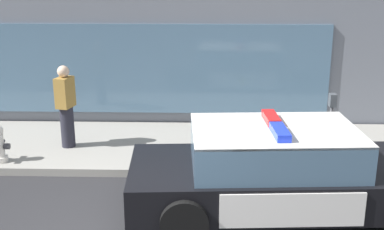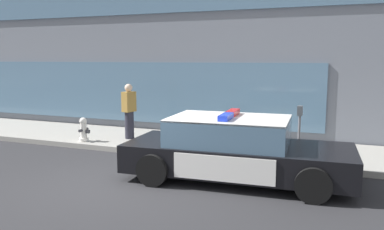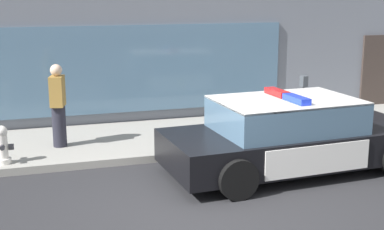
{
  "view_description": "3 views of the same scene",
  "coord_description": "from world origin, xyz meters",
  "px_view_note": "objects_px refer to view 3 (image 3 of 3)",
  "views": [
    {
      "loc": [
        1.03,
        -5.94,
        3.71
      ],
      "look_at": [
        0.78,
        2.63,
        1.13
      ],
      "focal_mm": 45.59,
      "sensor_mm": 36.0,
      "label": 1
    },
    {
      "loc": [
        4.39,
        -6.95,
        2.65
      ],
      "look_at": [
        0.72,
        2.42,
        1.18
      ],
      "focal_mm": 36.62,
      "sensor_mm": 36.0,
      "label": 2
    },
    {
      "loc": [
        -2.38,
        -7.56,
        3.31
      ],
      "look_at": [
        0.5,
        1.79,
        1.04
      ],
      "focal_mm": 50.57,
      "sensor_mm": 36.0,
      "label": 3
    }
  ],
  "objects_px": {
    "police_cruiser": "(291,135)",
    "fire_hydrant": "(3,145)",
    "pedestrian_on_sidewalk": "(58,105)",
    "parking_meter": "(303,94)"
  },
  "relations": [
    {
      "from": "police_cruiser",
      "to": "fire_hydrant",
      "type": "distance_m",
      "value": 5.36
    },
    {
      "from": "pedestrian_on_sidewalk",
      "to": "parking_meter",
      "type": "xyz_separation_m",
      "value": [
        5.21,
        -0.68,
        0.07
      ]
    },
    {
      "from": "police_cruiser",
      "to": "pedestrian_on_sidewalk",
      "type": "height_order",
      "value": "pedestrian_on_sidewalk"
    },
    {
      "from": "police_cruiser",
      "to": "fire_hydrant",
      "type": "xyz_separation_m",
      "value": [
        -5.13,
        1.54,
        -0.18
      ]
    },
    {
      "from": "police_cruiser",
      "to": "fire_hydrant",
      "type": "bearing_deg",
      "value": 159.8
    },
    {
      "from": "fire_hydrant",
      "to": "parking_meter",
      "type": "bearing_deg",
      "value": 1.7
    },
    {
      "from": "pedestrian_on_sidewalk",
      "to": "parking_meter",
      "type": "distance_m",
      "value": 5.25
    },
    {
      "from": "fire_hydrant",
      "to": "parking_meter",
      "type": "height_order",
      "value": "parking_meter"
    },
    {
      "from": "fire_hydrant",
      "to": "pedestrian_on_sidewalk",
      "type": "xyz_separation_m",
      "value": [
        1.08,
        0.86,
        0.51
      ]
    },
    {
      "from": "police_cruiser",
      "to": "pedestrian_on_sidewalk",
      "type": "relative_size",
      "value": 2.9
    }
  ]
}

